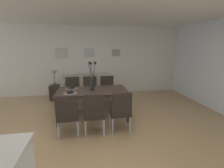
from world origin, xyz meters
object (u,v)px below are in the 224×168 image
at_px(dining_chair_mid_right, 108,89).
at_px(framed_picture_left, 61,53).
at_px(side_table, 55,92).
at_px(dining_chair_mid_left, 120,110).
at_px(dining_chair_far_right, 90,90).
at_px(table_lamp, 54,75).
at_px(bowl_near_left, 70,92).
at_px(framed_picture_center, 89,53).
at_px(dining_table, 92,93).
at_px(dining_chair_near_left, 68,113).
at_px(dining_chair_far_left, 94,112).
at_px(framed_picture_right, 116,53).
at_px(centerpiece_vase, 92,79).
at_px(bowl_near_right, 72,87).
at_px(sofa, 88,90).
at_px(dining_chair_near_right, 73,91).

height_order(dining_chair_mid_right, framed_picture_left, framed_picture_left).
bearing_deg(side_table, dining_chair_mid_left, -54.99).
distance_m(dining_chair_far_right, table_lamp, 1.51).
xyz_separation_m(bowl_near_left, table_lamp, (-0.70, 1.91, 0.11)).
distance_m(framed_picture_left, framed_picture_center, 1.03).
xyz_separation_m(dining_chair_mid_right, side_table, (-1.76, 0.81, -0.25)).
bearing_deg(dining_chair_far_right, side_table, 146.02).
relative_size(dining_table, framed_picture_center, 4.70).
xyz_separation_m(dining_chair_near_left, dining_chair_mid_left, (1.10, 0.02, 0.00)).
distance_m(dining_chair_far_left, side_table, 2.88).
xyz_separation_m(dining_table, dining_chair_far_right, (-0.03, 0.87, -0.15)).
bearing_deg(framed_picture_right, centerpiece_vase, -114.55).
height_order(dining_table, bowl_near_right, bowl_near_right).
bearing_deg(framed_picture_left, framed_picture_right, 0.00).
height_order(dining_chair_far_right, table_lamp, table_lamp).
bearing_deg(dining_chair_mid_right, framed_picture_right, 69.53).
distance_m(dining_chair_mid_right, framed_picture_center, 1.83).
height_order(dining_chair_near_left, sofa, dining_chair_near_left).
xyz_separation_m(framed_picture_left, framed_picture_center, (1.03, 0.00, 0.00)).
xyz_separation_m(dining_chair_far_left, dining_chair_far_right, (-0.02, 1.78, 0.00)).
relative_size(dining_chair_near_left, table_lamp, 1.80).
bearing_deg(dining_chair_far_right, dining_chair_near_left, -106.13).
bearing_deg(framed_picture_left, dining_chair_near_left, -81.19).
relative_size(dining_chair_mid_left, dining_chair_mid_right, 1.00).
distance_m(dining_chair_near_right, centerpiece_vase, 1.16).
distance_m(dining_chair_far_right, bowl_near_left, 1.24).
relative_size(bowl_near_right, framed_picture_right, 0.51).
bearing_deg(bowl_near_right, dining_chair_near_right, 92.43).
relative_size(dining_chair_far_right, framed_picture_center, 2.40).
xyz_separation_m(table_lamp, framed_picture_right, (2.27, 0.57, 0.71)).
height_order(table_lamp, framed_picture_center, framed_picture_center).
bearing_deg(framed_picture_left, table_lamp, -109.80).
bearing_deg(table_lamp, framed_picture_center, 24.76).
relative_size(dining_chair_mid_left, framed_picture_left, 2.21).
distance_m(dining_table, framed_picture_right, 2.66).
distance_m(dining_table, dining_chair_far_right, 0.89).
height_order(dining_table, framed_picture_center, framed_picture_center).
distance_m(bowl_near_left, table_lamp, 2.04).
distance_m(dining_chair_far_left, centerpiece_vase, 1.04).
relative_size(dining_table, side_table, 3.46).
height_order(dining_chair_near_right, dining_chair_far_left, same).
relative_size(bowl_near_left, table_lamp, 0.33).
height_order(dining_chair_far_left, dining_chair_mid_left, same).
relative_size(dining_table, bowl_near_left, 10.59).
bearing_deg(framed_picture_center, dining_chair_mid_right, -69.38).
distance_m(dining_chair_far_right, bowl_near_right, 0.87).
bearing_deg(bowl_near_right, dining_chair_mid_left, -44.99).
bearing_deg(dining_chair_mid_left, dining_chair_far_right, 108.58).
distance_m(dining_chair_near_right, dining_chair_mid_right, 1.09).
height_order(dining_chair_near_left, bowl_near_right, dining_chair_near_left).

